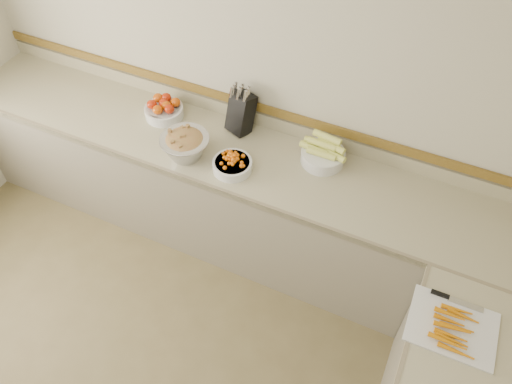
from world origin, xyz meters
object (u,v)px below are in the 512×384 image
at_px(tomato_bowl, 164,109).
at_px(corn_bowl, 323,153).
at_px(knife_block, 241,112).
at_px(cutting_board, 452,327).
at_px(rhubarb_bowl, 185,145).
at_px(cherry_tomato_bowl, 232,164).

relative_size(tomato_bowl, corn_bowl, 0.87).
bearing_deg(knife_block, corn_bowl, -5.54).
xyz_separation_m(knife_block, corn_bowl, (0.60, -0.06, -0.08)).
height_order(knife_block, cutting_board, knife_block).
distance_m(knife_block, rhubarb_bowl, 0.43).
xyz_separation_m(tomato_bowl, cutting_board, (2.08, -0.77, -0.04)).
bearing_deg(cherry_tomato_bowl, knife_block, 107.58).
height_order(tomato_bowl, rhubarb_bowl, rhubarb_bowl).
distance_m(tomato_bowl, corn_bowl, 1.13).
distance_m(knife_block, tomato_bowl, 0.55).
height_order(knife_block, cherry_tomato_bowl, knife_block).
bearing_deg(knife_block, cutting_board, -29.20).
distance_m(knife_block, cutting_board, 1.78).
xyz_separation_m(knife_block, cherry_tomato_bowl, (0.11, -0.36, -0.10)).
relative_size(rhubarb_bowl, cutting_board, 0.74).
bearing_deg(knife_block, cherry_tomato_bowl, -72.42).
height_order(knife_block, tomato_bowl, knife_block).
xyz_separation_m(tomato_bowl, cherry_tomato_bowl, (0.65, -0.26, -0.01)).
xyz_separation_m(rhubarb_bowl, cutting_board, (1.75, -0.49, -0.08)).
xyz_separation_m(cherry_tomato_bowl, cutting_board, (1.43, -0.51, -0.03)).
bearing_deg(tomato_bowl, corn_bowl, 2.05).
xyz_separation_m(cherry_tomato_bowl, corn_bowl, (0.48, 0.30, 0.02)).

